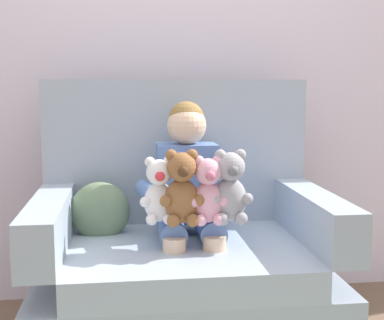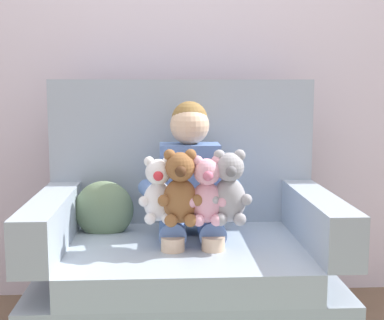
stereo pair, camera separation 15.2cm
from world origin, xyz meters
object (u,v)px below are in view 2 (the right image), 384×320
(plush_white, at_px, (158,192))
(plush_brown, at_px, (180,189))
(seated_child, at_px, (191,188))
(armchair, at_px, (185,264))
(throw_pillow, at_px, (104,210))
(plush_pink, at_px, (207,192))
(plush_grey, at_px, (229,189))

(plush_white, distance_m, plush_brown, 0.09)
(seated_child, bearing_deg, armchair, -161.51)
(armchair, bearing_deg, plush_brown, -97.44)
(seated_child, relative_size, throw_pillow, 3.17)
(armchair, distance_m, plush_pink, 0.41)
(plush_pink, height_order, plush_grey, plush_grey)
(plush_white, relative_size, plush_grey, 0.90)
(seated_child, height_order, plush_pink, seated_child)
(armchair, height_order, plush_brown, armchair)
(armchair, relative_size, plush_pink, 4.54)
(seated_child, height_order, plush_white, seated_child)
(seated_child, relative_size, plush_brown, 2.78)
(plush_brown, bearing_deg, seated_child, 70.07)
(plush_white, bearing_deg, plush_brown, -6.78)
(plush_white, height_order, plush_pink, plush_pink)
(armchair, height_order, plush_pink, armchair)
(seated_child, relative_size, plush_white, 3.14)
(plush_grey, height_order, throw_pillow, plush_grey)
(plush_white, bearing_deg, plush_pink, 6.28)
(seated_child, relative_size, plush_pink, 3.05)
(plush_pink, distance_m, plush_brown, 0.10)
(armchair, bearing_deg, plush_white, -126.81)
(armchair, height_order, seated_child, armchair)
(armchair, distance_m, plush_grey, 0.44)
(seated_child, height_order, plush_grey, seated_child)
(plush_grey, bearing_deg, throw_pillow, 164.83)
(throw_pillow, bearing_deg, armchair, -16.78)
(seated_child, xyz_separation_m, plush_brown, (-0.05, -0.20, 0.04))
(plush_pink, bearing_deg, plush_brown, 159.52)
(throw_pillow, bearing_deg, seated_child, -14.15)
(plush_grey, bearing_deg, seated_child, 140.43)
(plush_pink, relative_size, plush_grey, 0.92)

